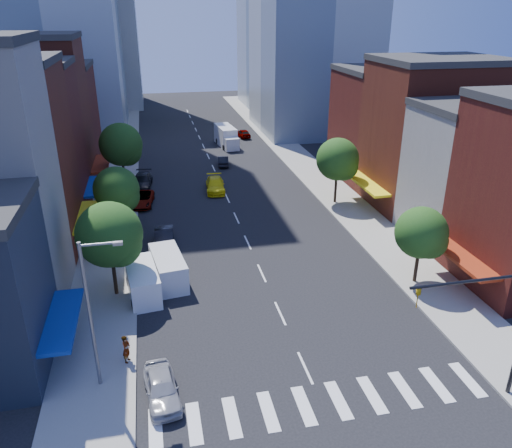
{
  "coord_description": "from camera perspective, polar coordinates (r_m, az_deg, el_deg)",
  "views": [
    {
      "loc": [
        -7.97,
        -23.06,
        19.99
      ],
      "look_at": [
        -0.75,
        10.76,
        5.0
      ],
      "focal_mm": 35.0,
      "sensor_mm": 36.0,
      "label": 1
    }
  ],
  "objects": [
    {
      "name": "tree_left_mid",
      "position": [
        47.69,
        -15.47,
        3.64
      ],
      "size": [
        4.2,
        4.2,
        6.65
      ],
      "color": "black",
      "rests_on": "sidewalk_left"
    },
    {
      "name": "parked_car_rear",
      "position": [
        62.01,
        -12.91,
        4.79
      ],
      "size": [
        2.83,
        5.67,
        1.58
      ],
      "primitive_type": "imported",
      "rotation": [
        0.0,
        0.0,
        -0.12
      ],
      "color": "black",
      "rests_on": "ground"
    },
    {
      "name": "ground",
      "position": [
        31.54,
        5.64,
        -16.03
      ],
      "size": [
        220.0,
        220.0,
        0.0
      ],
      "primitive_type": "plane",
      "color": "black",
      "rests_on": "ground"
    },
    {
      "name": "traffic_car_far",
      "position": [
        85.08,
        -1.46,
        10.32
      ],
      "size": [
        2.09,
        4.25,
        1.39
      ],
      "primitive_type": "imported",
      "rotation": [
        0.0,
        0.0,
        3.25
      ],
      "color": "#999999",
      "rests_on": "ground"
    },
    {
      "name": "sidewalk_left",
      "position": [
        66.28,
        -15.46,
        5.09
      ],
      "size": [
        5.0,
        120.0,
        0.15
      ],
      "primitive_type": "cube",
      "color": "gray",
      "rests_on": "ground"
    },
    {
      "name": "parked_car_third",
      "position": [
        56.33,
        -12.87,
        2.78
      ],
      "size": [
        2.88,
        5.19,
        1.37
      ],
      "primitive_type": "imported",
      "rotation": [
        0.0,
        0.0,
        -0.12
      ],
      "color": "#999999",
      "rests_on": "ground"
    },
    {
      "name": "tree_left_far",
      "position": [
        60.9,
        -15.03,
        8.58
      ],
      "size": [
        5.0,
        5.0,
        7.75
      ],
      "color": "black",
      "rests_on": "sidewalk_left"
    },
    {
      "name": "tree_right_near",
      "position": [
        39.93,
        18.58,
        -1.17
      ],
      "size": [
        4.0,
        4.0,
        6.2
      ],
      "color": "black",
      "rests_on": "sidewalk_right"
    },
    {
      "name": "bldg_right_3",
      "position": [
        65.4,
        14.8,
        10.77
      ],
      "size": [
        12.0,
        10.0,
        13.0
      ],
      "primitive_type": "cube",
      "color": "#581A16",
      "rests_on": "ground"
    },
    {
      "name": "cargo_van_near",
      "position": [
        38.55,
        -12.81,
        -6.53
      ],
      "size": [
        2.75,
        5.51,
        2.25
      ],
      "rotation": [
        0.0,
        0.0,
        0.12
      ],
      "color": "white",
      "rests_on": "ground"
    },
    {
      "name": "taxi",
      "position": [
        59.41,
        -4.68,
        4.46
      ],
      "size": [
        2.55,
        5.38,
        1.52
      ],
      "primitive_type": "imported",
      "rotation": [
        0.0,
        0.0,
        -0.08
      ],
      "color": "yellow",
      "rests_on": "ground"
    },
    {
      "name": "pedestrian_near",
      "position": [
        32.05,
        -14.6,
        -13.65
      ],
      "size": [
        0.64,
        0.78,
        1.83
      ],
      "primitive_type": "imported",
      "rotation": [
        0.0,
        0.0,
        1.21
      ],
      "color": "#999999",
      "rests_on": "sidewalk_left"
    },
    {
      "name": "bldg_right_2",
      "position": [
        56.65,
        19.33,
        9.39
      ],
      "size": [
        12.0,
        10.0,
        15.0
      ],
      "primitive_type": "cube",
      "color": "#5A2015",
      "rests_on": "ground"
    },
    {
      "name": "cargo_van_far",
      "position": [
        39.98,
        -9.95,
        -5.09
      ],
      "size": [
        2.89,
        5.66,
        2.31
      ],
      "rotation": [
        0.0,
        0.0,
        0.14
      ],
      "color": "silver",
      "rests_on": "ground"
    },
    {
      "name": "parked_car_second",
      "position": [
        46.02,
        -10.46,
        -1.65
      ],
      "size": [
        1.87,
        4.81,
        1.56
      ],
      "primitive_type": "imported",
      "rotation": [
        0.0,
        0.0,
        -0.05
      ],
      "color": "black",
      "rests_on": "ground"
    },
    {
      "name": "sidewalk_right",
      "position": [
        69.22,
        5.72,
        6.6
      ],
      "size": [
        5.0,
        120.0,
        0.15
      ],
      "primitive_type": "cube",
      "color": "gray",
      "rests_on": "ground"
    },
    {
      "name": "bldg_right_1",
      "position": [
        49.83,
        24.24,
        5.03
      ],
      "size": [
        12.0,
        8.0,
        12.0
      ],
      "primitive_type": "cube",
      "color": "beige",
      "rests_on": "ground"
    },
    {
      "name": "tree_left_near",
      "position": [
        37.35,
        -16.17,
        -1.44
      ],
      "size": [
        4.8,
        4.8,
        7.3
      ],
      "color": "black",
      "rests_on": "sidewalk_left"
    },
    {
      "name": "pedestrian_far",
      "position": [
        43.9,
        -14.15,
        -3.02
      ],
      "size": [
        0.76,
        0.9,
        1.62
      ],
      "primitive_type": "imported",
      "rotation": [
        0.0,
        0.0,
        -1.78
      ],
      "color": "#999999",
      "rests_on": "sidewalk_left"
    },
    {
      "name": "bldg_left_5",
      "position": [
        72.53,
        -22.61,
        10.96
      ],
      "size": [
        12.0,
        10.0,
        13.0
      ],
      "primitive_type": "cube",
      "color": "#581A16",
      "rests_on": "ground"
    },
    {
      "name": "bldg_left_3",
      "position": [
        55.1,
        -25.65,
        8.04
      ],
      "size": [
        12.0,
        8.0,
        15.0
      ],
      "primitive_type": "cube",
      "color": "#581A16",
      "rests_on": "ground"
    },
    {
      "name": "traffic_car_oncoming",
      "position": [
        69.41,
        -3.76,
        7.21
      ],
      "size": [
        1.9,
        4.12,
        1.31
      ],
      "primitive_type": "imported",
      "rotation": [
        0.0,
        0.0,
        3.01
      ],
      "color": "black",
      "rests_on": "ground"
    },
    {
      "name": "bldg_left_4",
      "position": [
        63.0,
        -24.23,
        10.91
      ],
      "size": [
        12.0,
        9.0,
        17.0
      ],
      "primitive_type": "cube",
      "color": "#5A2015",
      "rests_on": "ground"
    },
    {
      "name": "parked_car_front",
      "position": [
        29.44,
        -10.74,
        -17.89
      ],
      "size": [
        2.21,
        4.52,
        1.49
      ],
      "primitive_type": "imported",
      "rotation": [
        0.0,
        0.0,
        0.11
      ],
      "color": "#9D9DA1",
      "rests_on": "ground"
    },
    {
      "name": "box_truck",
      "position": [
        79.5,
        -3.41,
        9.89
      ],
      "size": [
        2.95,
        7.69,
        3.02
      ],
      "rotation": [
        0.0,
        0.0,
        0.1
      ],
      "color": "silver",
      "rests_on": "ground"
    },
    {
      "name": "streetlight",
      "position": [
        28.46,
        -18.19,
        -9.02
      ],
      "size": [
        2.25,
        0.25,
        9.0
      ],
      "color": "slate",
      "rests_on": "sidewalk_left"
    },
    {
      "name": "tree_right_far",
      "position": [
        54.89,
        9.47,
        7.12
      ],
      "size": [
        4.6,
        4.6,
        7.2
      ],
      "color": "black",
      "rests_on": "sidewalk_right"
    },
    {
      "name": "crosswalk",
      "position": [
        29.42,
        7.47,
        -19.61
      ],
      "size": [
        19.0,
        3.0,
        0.01
      ],
      "primitive_type": "cube",
      "color": "silver",
      "rests_on": "ground"
    }
  ]
}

